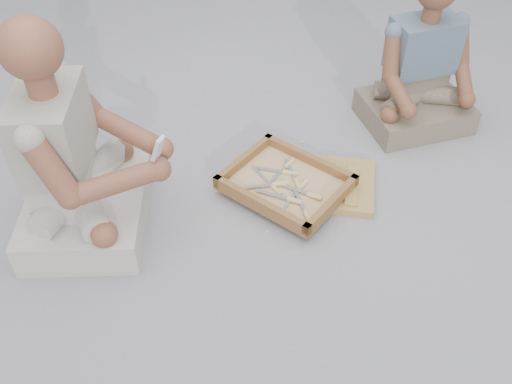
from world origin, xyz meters
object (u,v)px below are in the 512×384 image
(tool_tray, at_px, (286,184))
(craftsman, at_px, (75,165))
(companion, at_px, (421,77))
(carved_panel, at_px, (315,182))

(tool_tray, height_order, craftsman, craftsman)
(craftsman, relative_size, companion, 1.19)
(carved_panel, height_order, companion, companion)
(companion, bearing_deg, craftsman, 8.56)
(tool_tray, bearing_deg, craftsman, -151.20)
(carved_panel, xyz_separation_m, craftsman, (-0.90, -0.53, 0.31))
(carved_panel, bearing_deg, companion, 59.69)
(carved_panel, distance_m, craftsman, 1.08)
(tool_tray, distance_m, companion, 0.93)
(tool_tray, relative_size, craftsman, 0.66)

